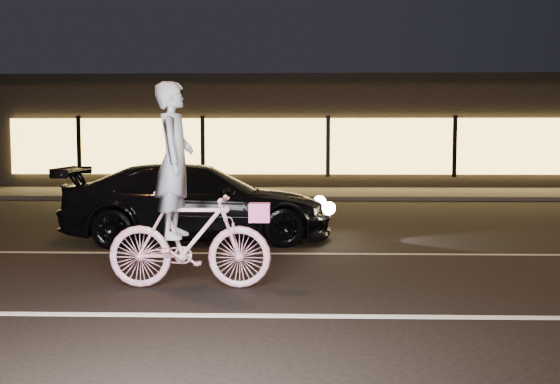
{
  "coord_description": "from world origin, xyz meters",
  "views": [
    {
      "loc": [
        -1.09,
        -7.57,
        1.72
      ],
      "look_at": [
        -1.32,
        0.6,
        1.07
      ],
      "focal_mm": 40.0,
      "sensor_mm": 36.0,
      "label": 1
    }
  ],
  "objects": [
    {
      "name": "sidewalk",
      "position": [
        0.0,
        13.0,
        0.06
      ],
      "size": [
        30.0,
        4.0,
        0.12
      ],
      "primitive_type": "cube",
      "color": "#383533",
      "rests_on": "ground"
    },
    {
      "name": "lane_stripe_far",
      "position": [
        0.0,
        2.0,
        0.0
      ],
      "size": [
        60.0,
        0.1,
        0.01
      ],
      "primitive_type": "cube",
      "color": "gray",
      "rests_on": "ground"
    },
    {
      "name": "ground",
      "position": [
        0.0,
        0.0,
        0.0
      ],
      "size": [
        90.0,
        90.0,
        0.0
      ],
      "primitive_type": "plane",
      "color": "black",
      "rests_on": "ground"
    },
    {
      "name": "cyclist",
      "position": [
        -2.41,
        -0.33,
        0.86
      ],
      "size": [
        1.93,
        0.66,
        2.43
      ],
      "rotation": [
        0.0,
        0.0,
        1.57
      ],
      "color": "#EA4D8A",
      "rests_on": "ground"
    },
    {
      "name": "lane_stripe_near",
      "position": [
        0.0,
        -1.5,
        0.0
      ],
      "size": [
        60.0,
        0.12,
        0.01
      ],
      "primitive_type": "cube",
      "color": "silver",
      "rests_on": "ground"
    },
    {
      "name": "sedan",
      "position": [
        -2.84,
        3.3,
        0.68
      ],
      "size": [
        4.81,
        2.29,
        1.35
      ],
      "rotation": [
        0.0,
        0.0,
        1.66
      ],
      "color": "black",
      "rests_on": "ground"
    },
    {
      "name": "storefront",
      "position": [
        0.0,
        18.97,
        2.15
      ],
      "size": [
        25.4,
        8.42,
        4.2
      ],
      "color": "black",
      "rests_on": "ground"
    }
  ]
}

